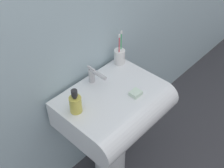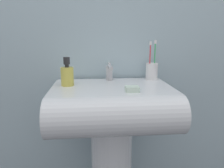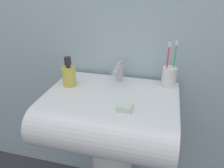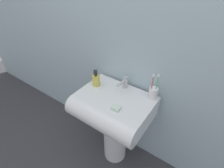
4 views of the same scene
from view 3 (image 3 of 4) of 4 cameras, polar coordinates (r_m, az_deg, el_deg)
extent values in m
cylinder|color=white|center=(1.29, 0.03, -21.14)|extent=(0.22, 0.22, 0.60)
cube|color=white|center=(1.04, 0.03, -6.62)|extent=(0.59, 0.38, 0.18)
cylinder|color=white|center=(0.89, -3.11, -13.07)|extent=(0.59, 0.18, 0.18)
cylinder|color=#B7B7BC|center=(1.10, 2.09, 2.87)|extent=(0.04, 0.04, 0.08)
cylinder|color=#B7B7BC|center=(1.03, 1.44, 3.76)|extent=(0.02, 0.11, 0.02)
cube|color=#B7B7BC|center=(1.08, 2.13, 5.46)|extent=(0.01, 0.06, 0.01)
cylinder|color=white|center=(1.08, 14.66, 1.85)|extent=(0.07, 0.07, 0.09)
cylinder|color=#D83F4C|center=(1.05, 14.18, 4.69)|extent=(0.01, 0.01, 0.18)
cube|color=white|center=(1.02, 14.80, 9.91)|extent=(0.01, 0.01, 0.02)
cylinder|color=#3FB266|center=(1.06, 15.87, 4.90)|extent=(0.01, 0.01, 0.19)
cube|color=white|center=(1.03, 16.58, 10.25)|extent=(0.01, 0.01, 0.02)
cylinder|color=gold|center=(1.07, -11.14, 1.98)|extent=(0.06, 0.06, 0.09)
cylinder|color=#262628|center=(1.05, -11.39, 4.67)|extent=(0.02, 0.02, 0.01)
cylinder|color=#262628|center=(1.04, -11.52, 5.96)|extent=(0.03, 0.03, 0.04)
cube|color=silver|center=(0.87, 3.33, -6.04)|extent=(0.06, 0.05, 0.02)
camera|label=1|loc=(1.21, -88.99, 33.45)|focal=45.00mm
camera|label=2|loc=(0.45, -93.08, -36.26)|focal=35.00mm
camera|label=4|loc=(0.54, 130.20, 33.55)|focal=28.00mm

